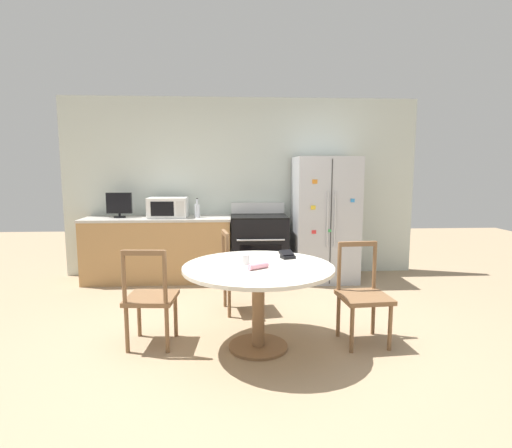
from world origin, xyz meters
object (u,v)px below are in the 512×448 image
microwave (168,207)px  dining_chair_left (151,298)px  refrigerator (324,219)px  counter_bottle (197,210)px  dining_chair_right (363,296)px  candle_glass (245,260)px  dining_chair_far (240,273)px  wallet (287,255)px  oven_range (259,247)px  countertop_tv (119,204)px

microwave → dining_chair_left: bearing=-85.6°
refrigerator → counter_bottle: size_ratio=6.42×
dining_chair_right → candle_glass: (-1.06, -0.00, 0.34)m
dining_chair_far → wallet: dining_chair_far is taller
microwave → dining_chair_right: bearing=-46.8°
counter_bottle → dining_chair_far: bearing=-66.4°
candle_glass → counter_bottle: bearing=105.4°
counter_bottle → candle_glass: counter_bottle is taller
oven_range → candle_glass: (-0.27, -2.18, 0.31)m
countertop_tv → microwave: bearing=-1.4°
wallet → refrigerator: bearing=67.4°
refrigerator → countertop_tv: bearing=178.2°
counter_bottle → candle_glass: size_ratio=3.11×
dining_chair_right → dining_chair_far: 1.40m
refrigerator → dining_chair_left: refrigerator is taller
wallet → oven_range: bearing=93.8°
wallet → dining_chair_far: bearing=123.3°
microwave → candle_glass: (1.00, -2.20, -0.26)m
dining_chair_left → dining_chair_far: bearing=50.4°
countertop_tv → candle_glass: (1.68, -2.22, -0.30)m
oven_range → dining_chair_left: oven_range is taller
countertop_tv → counter_bottle: 1.08m
refrigerator → wallet: (-0.79, -1.91, -0.10)m
dining_chair_far → candle_glass: size_ratio=10.37×
refrigerator → counter_bottle: (-1.79, 0.04, 0.13)m
counter_bottle → dining_chair_right: 2.79m
refrigerator → oven_range: (-0.92, 0.05, -0.40)m
microwave → dining_chair_far: 1.75m
countertop_tv → dining_chair_left: countertop_tv is taller
countertop_tv → dining_chair_left: size_ratio=0.39×
counter_bottle → dining_chair_right: counter_bottle is taller
microwave → countertop_tv: bearing=178.6°
dining_chair_right → candle_glass: dining_chair_right is taller
refrigerator → dining_chair_far: (-1.23, -1.25, -0.43)m
counter_bottle → dining_chair_right: size_ratio=0.30×
countertop_tv → candle_glass: size_ratio=4.00×
dining_chair_far → wallet: 0.86m
countertop_tv → dining_chair_right: bearing=-39.0°
countertop_tv → wallet: (2.08, -2.00, -0.32)m
dining_chair_left → dining_chair_right: bearing=3.1°
oven_range → wallet: (0.13, -1.97, 0.30)m
countertop_tv → candle_glass: bearing=-52.9°
oven_range → dining_chair_far: bearing=-103.0°
dining_chair_right → dining_chair_left: 1.90m
dining_chair_right → countertop_tv: bearing=-43.1°
refrigerator → microwave: bearing=178.1°
dining_chair_left → candle_glass: (0.83, -0.04, 0.34)m
counter_bottle → dining_chair_left: counter_bottle is taller
counter_bottle → dining_chair_right: bearing=-52.6°
counter_bottle → dining_chair_left: size_ratio=0.30×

